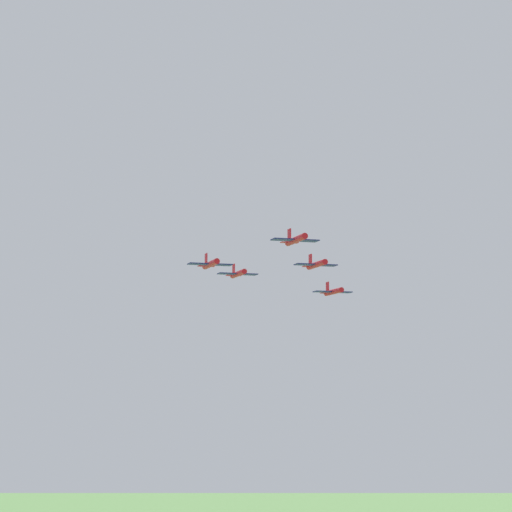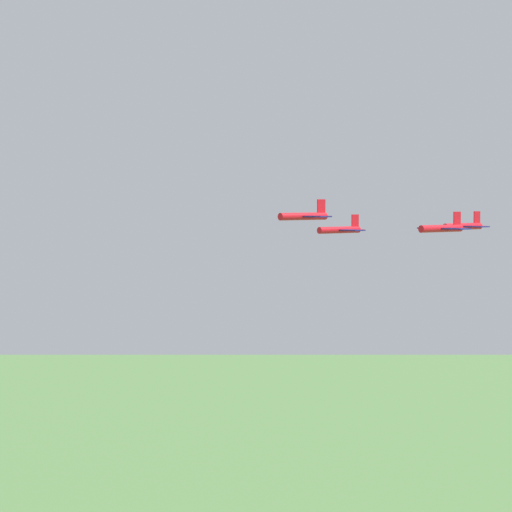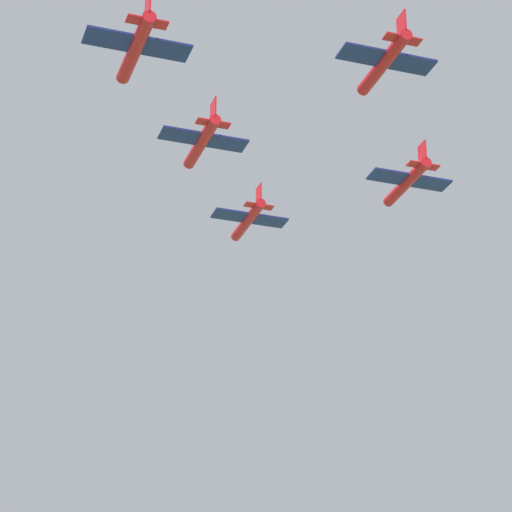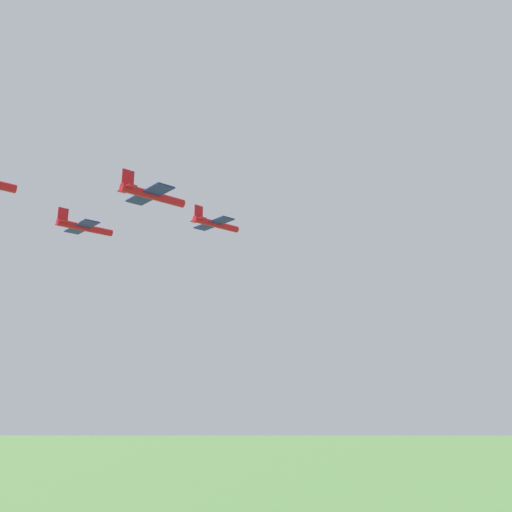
{
  "view_description": "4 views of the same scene",
  "coord_description": "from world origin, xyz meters",
  "px_view_note": "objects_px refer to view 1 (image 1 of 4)",
  "views": [
    {
      "loc": [
        139.94,
        78.96,
        105.97
      ],
      "look_at": [
        5.7,
        -3.51,
        126.64
      ],
      "focal_mm": 70.0,
      "sensor_mm": 36.0,
      "label": 1
    },
    {
      "loc": [
        -9.68,
        160.58,
        131.53
      ],
      "look_at": [
        11.65,
        0.49,
        123.45
      ],
      "focal_mm": 85.0,
      "sensor_mm": 36.0,
      "label": 2
    },
    {
      "loc": [
        -88.18,
        -51.17,
        75.79
      ],
      "look_at": [
        11.4,
        6.22,
        128.03
      ],
      "focal_mm": 85.0,
      "sensor_mm": 36.0,
      "label": 3
    },
    {
      "loc": [
        20.0,
        -67.14,
        105.79
      ],
      "look_at": [
        10.91,
        5.14,
        124.11
      ],
      "focal_mm": 35.0,
      "sensor_mm": 36.0,
      "label": 4
    }
  ],
  "objects_px": {
    "jet_0": "(296,240)",
    "jet_2": "(210,264)",
    "jet_1": "(316,264)",
    "jet_4": "(238,274)",
    "jet_3": "(333,292)"
  },
  "relations": [
    {
      "from": "jet_0",
      "to": "jet_1",
      "type": "xyz_separation_m",
      "value": [
        -17.91,
        -5.92,
        -1.68
      ]
    },
    {
      "from": "jet_2",
      "to": "jet_3",
      "type": "height_order",
      "value": "jet_2"
    },
    {
      "from": "jet_1",
      "to": "jet_4",
      "type": "height_order",
      "value": "jet_1"
    },
    {
      "from": "jet_1",
      "to": "jet_3",
      "type": "relative_size",
      "value": 1.0
    },
    {
      "from": "jet_3",
      "to": "jet_2",
      "type": "bearing_deg",
      "value": 29.54
    },
    {
      "from": "jet_1",
      "to": "jet_2",
      "type": "height_order",
      "value": "jet_1"
    },
    {
      "from": "jet_1",
      "to": "jet_4",
      "type": "xyz_separation_m",
      "value": [
        -3.53,
        -18.53,
        -0.18
      ]
    },
    {
      "from": "jet_2",
      "to": "jet_3",
      "type": "relative_size",
      "value": 1.0
    },
    {
      "from": "jet_0",
      "to": "jet_2",
      "type": "bearing_deg",
      "value": -59.53
    },
    {
      "from": "jet_0",
      "to": "jet_3",
      "type": "bearing_deg",
      "value": -120.47
    },
    {
      "from": "jet_0",
      "to": "jet_2",
      "type": "height_order",
      "value": "jet_0"
    },
    {
      "from": "jet_0",
      "to": "jet_3",
      "type": "xyz_separation_m",
      "value": [
        -35.83,
        -11.83,
        -4.71
      ]
    },
    {
      "from": "jet_2",
      "to": "jet_1",
      "type": "bearing_deg",
      "value": 180.0
    },
    {
      "from": "jet_1",
      "to": "jet_4",
      "type": "distance_m",
      "value": 18.87
    },
    {
      "from": "jet_0",
      "to": "jet_4",
      "type": "distance_m",
      "value": 32.58
    }
  ]
}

